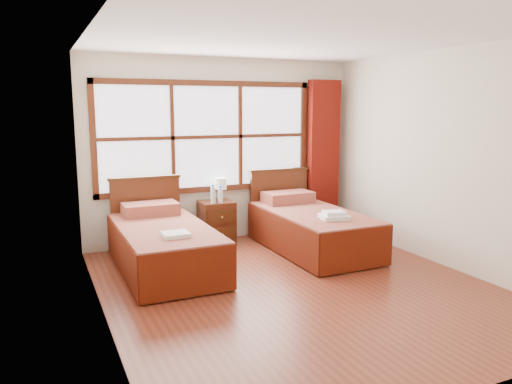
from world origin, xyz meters
name	(u,v)px	position (x,y,z in m)	size (l,w,h in m)	color
floor	(297,287)	(0.00, 0.00, 0.00)	(4.50, 4.50, 0.00)	brown
ceiling	(301,37)	(0.00, 0.00, 2.60)	(4.50, 4.50, 0.00)	white
wall_back	(223,150)	(0.00, 2.25, 1.30)	(4.00, 4.00, 0.00)	silver
wall_left	(99,178)	(-2.00, 0.00, 1.30)	(4.50, 4.50, 0.00)	silver
wall_right	(445,159)	(2.00, 0.00, 1.30)	(4.50, 4.50, 0.00)	silver
window	(207,137)	(-0.25, 2.21, 1.50)	(3.16, 0.06, 1.56)	white
curtain	(323,156)	(1.60, 2.11, 1.17)	(0.50, 0.16, 2.30)	maroon
bed_left	(163,244)	(-1.16, 1.20, 0.31)	(1.03, 2.05, 1.00)	#3D1F0C
bed_right	(310,227)	(0.86, 1.20, 0.31)	(1.04, 2.06, 1.01)	#3D1F0C
nightstand	(217,223)	(-0.20, 1.99, 0.30)	(0.46, 0.45, 0.61)	#4B2110
towels_left	(176,234)	(-1.16, 0.63, 0.56)	(0.29, 0.25, 0.04)	white
towels_right	(334,216)	(0.87, 0.65, 0.58)	(0.39, 0.36, 0.10)	white
lamp	(221,184)	(-0.10, 2.08, 0.83)	(0.16, 0.16, 0.32)	gold
bottle_near	(213,195)	(-0.29, 1.88, 0.73)	(0.07, 0.07, 0.26)	#C2E3F9
bottle_far	(220,195)	(-0.18, 1.90, 0.72)	(0.06, 0.06, 0.23)	#C2E3F9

